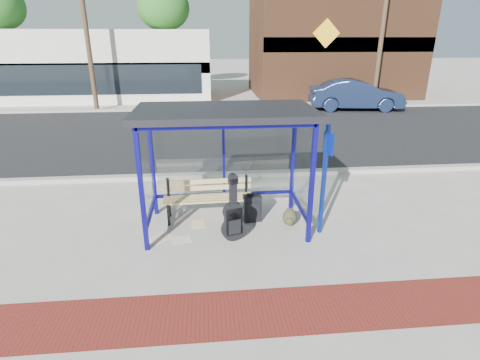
{
  "coord_description": "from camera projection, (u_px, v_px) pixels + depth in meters",
  "views": [
    {
      "loc": [
        -0.36,
        -6.82,
        3.65
      ],
      "look_at": [
        0.3,
        0.2,
        0.93
      ],
      "focal_mm": 28.0,
      "sensor_mm": 36.0,
      "label": 1
    }
  ],
  "objects": [
    {
      "name": "utility_pole_west",
      "position": [
        86.0,
        26.0,
        18.13
      ],
      "size": [
        1.6,
        0.24,
        8.0
      ],
      "color": "#4C3826",
      "rests_on": "ground"
    },
    {
      "name": "newspaper_c",
      "position": [
        198.0,
        224.0,
        7.77
      ],
      "size": [
        0.31,
        0.38,
        0.01
      ],
      "primitive_type": "cube",
      "rotation": [
        0.0,
        0.0,
        1.63
      ],
      "color": "white",
      "rests_on": "ground"
    },
    {
      "name": "fire_hydrant",
      "position": [
        389.0,
        96.0,
        21.54
      ],
      "size": [
        0.33,
        0.23,
        0.76
      ],
      "rotation": [
        0.0,
        0.0,
        0.05
      ],
      "color": "#A31B0B",
      "rests_on": "ground"
    },
    {
      "name": "guitar_bag",
      "position": [
        233.0,
        218.0,
        7.02
      ],
      "size": [
        0.48,
        0.26,
        1.26
      ],
      "rotation": [
        0.0,
        0.0,
        0.3
      ],
      "color": "black",
      "rests_on": "ground"
    },
    {
      "name": "curb_near",
      "position": [
        220.0,
        175.0,
        10.35
      ],
      "size": [
        60.0,
        0.25,
        0.12
      ],
      "primitive_type": "cube",
      "color": "gray",
      "rests_on": "ground"
    },
    {
      "name": "sign_post",
      "position": [
        325.0,
        174.0,
        7.02
      ],
      "size": [
        0.14,
        0.26,
        2.18
      ],
      "rotation": [
        0.0,
        0.0,
        0.4
      ],
      "color": "navy",
      "rests_on": "ground"
    },
    {
      "name": "backpack",
      "position": [
        290.0,
        218.0,
        7.68
      ],
      "size": [
        0.33,
        0.31,
        0.35
      ],
      "rotation": [
        0.0,
        0.0,
        -0.21
      ],
      "color": "#2D2B19",
      "rests_on": "ground"
    },
    {
      "name": "parked_car",
      "position": [
        356.0,
        95.0,
        19.57
      ],
      "size": [
        4.92,
        2.24,
        1.56
      ],
      "primitive_type": "imported",
      "rotation": [
        0.0,
        0.0,
        1.45
      ],
      "color": "#172342",
      "rests_on": "ground"
    },
    {
      "name": "newspaper_a",
      "position": [
        161.0,
        238.0,
        7.22
      ],
      "size": [
        0.53,
        0.53,
        0.01
      ],
      "primitive_type": "cube",
      "rotation": [
        0.0,
        0.0,
        0.84
      ],
      "color": "white",
      "rests_on": "ground"
    },
    {
      "name": "far_sidewalk",
      "position": [
        211.0,
        104.0,
        21.62
      ],
      "size": [
        60.0,
        4.0,
        0.01
      ],
      "primitive_type": "cube",
      "color": "#B2ADA0",
      "rests_on": "ground"
    },
    {
      "name": "tree_right",
      "position": [
        379.0,
        10.0,
        27.25
      ],
      "size": [
        3.6,
        3.6,
        7.03
      ],
      "color": "#4C3826",
      "rests_on": "ground"
    },
    {
      "name": "bench",
      "position": [
        208.0,
        196.0,
        7.9
      ],
      "size": [
        1.88,
        0.51,
        0.88
      ],
      "rotation": [
        0.0,
        0.0,
        0.03
      ],
      "color": "black",
      "rests_on": "ground"
    },
    {
      "name": "storefront_white",
      "position": [
        62.0,
        65.0,
        22.89
      ],
      "size": [
        18.0,
        6.04,
        4.0
      ],
      "color": "silver",
      "rests_on": "ground"
    },
    {
      "name": "newspaper_b",
      "position": [
        182.0,
        239.0,
        7.18
      ],
      "size": [
        0.41,
        0.35,
        0.01
      ],
      "primitive_type": "cube",
      "rotation": [
        0.0,
        0.0,
        0.18
      ],
      "color": "white",
      "rests_on": "ground"
    },
    {
      "name": "brick_paver_strip",
      "position": [
        238.0,
        313.0,
        5.26
      ],
      "size": [
        60.0,
        1.0,
        0.01
      ],
      "primitive_type": "cube",
      "color": "maroon",
      "rests_on": "ground"
    },
    {
      "name": "curb_far",
      "position": [
        212.0,
        109.0,
        19.83
      ],
      "size": [
        60.0,
        0.25,
        0.12
      ],
      "primitive_type": "cube",
      "color": "gray",
      "rests_on": "ground"
    },
    {
      "name": "tree_mid",
      "position": [
        163.0,
        8.0,
        25.9
      ],
      "size": [
        3.6,
        3.6,
        7.03
      ],
      "color": "#4C3826",
      "rests_on": "ground"
    },
    {
      "name": "storefront_brown",
      "position": [
        331.0,
        44.0,
        24.41
      ],
      "size": [
        10.0,
        7.08,
        6.4
      ],
      "color": "#59331E",
      "rests_on": "ground"
    },
    {
      "name": "bus_shelter",
      "position": [
        225.0,
        126.0,
        7.0
      ],
      "size": [
        3.3,
        1.8,
        2.42
      ],
      "color": "#0E0A78",
      "rests_on": "ground"
    },
    {
      "name": "suitcase",
      "position": [
        252.0,
        208.0,
        7.82
      ],
      "size": [
        0.38,
        0.27,
        0.63
      ],
      "rotation": [
        0.0,
        0.0,
        0.1
      ],
      "color": "black",
      "rests_on": "ground"
    },
    {
      "name": "street_asphalt",
      "position": [
        215.0,
        133.0,
        15.11
      ],
      "size": [
        60.0,
        10.0,
        0.0
      ],
      "primitive_type": "cube",
      "color": "black",
      "rests_on": "ground"
    },
    {
      "name": "utility_pole_east",
      "position": [
        383.0,
        27.0,
        19.44
      ],
      "size": [
        1.6,
        0.24,
        8.0
      ],
      "color": "#4C3826",
      "rests_on": "ground"
    },
    {
      "name": "ground",
      "position": [
        227.0,
        226.0,
        7.68
      ],
      "size": [
        120.0,
        120.0,
        0.0
      ],
      "primitive_type": "plane",
      "color": "#B2ADA0",
      "rests_on": "ground"
    }
  ]
}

